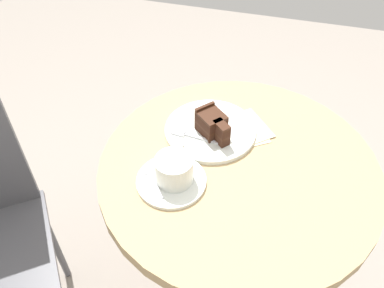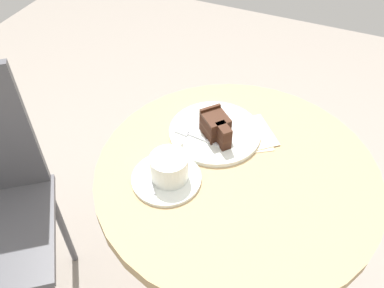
{
  "view_description": "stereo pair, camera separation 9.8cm",
  "coord_description": "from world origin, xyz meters",
  "px_view_note": "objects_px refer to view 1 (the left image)",
  "views": [
    {
      "loc": [
        -0.67,
        -0.06,
        1.47
      ],
      "look_at": [
        0.0,
        0.12,
        0.77
      ],
      "focal_mm": 38.0,
      "sensor_mm": 36.0,
      "label": 1
    },
    {
      "loc": [
        -0.63,
        -0.16,
        1.47
      ],
      "look_at": [
        0.0,
        0.12,
        0.77
      ],
      "focal_mm": 38.0,
      "sensor_mm": 36.0,
      "label": 2
    }
  ],
  "objects_px": {
    "cake_slice": "(213,124)",
    "napkin": "(240,130)",
    "coffee_cup": "(174,169)",
    "teaspoon": "(152,179)",
    "saucer": "(171,181)",
    "fork": "(192,136)",
    "cake_plate": "(210,130)"
  },
  "relations": [
    {
      "from": "cake_slice",
      "to": "napkin",
      "type": "height_order",
      "value": "cake_slice"
    },
    {
      "from": "coffee_cup",
      "to": "teaspoon",
      "type": "height_order",
      "value": "coffee_cup"
    },
    {
      "from": "coffee_cup",
      "to": "napkin",
      "type": "bearing_deg",
      "value": -28.38
    },
    {
      "from": "cake_slice",
      "to": "saucer",
      "type": "bearing_deg",
      "value": 162.3
    },
    {
      "from": "saucer",
      "to": "cake_slice",
      "type": "distance_m",
      "value": 0.19
    },
    {
      "from": "saucer",
      "to": "cake_slice",
      "type": "relative_size",
      "value": 1.61
    },
    {
      "from": "cake_slice",
      "to": "fork",
      "type": "distance_m",
      "value": 0.06
    },
    {
      "from": "cake_plate",
      "to": "cake_slice",
      "type": "xyz_separation_m",
      "value": [
        -0.02,
        -0.01,
        0.04
      ]
    },
    {
      "from": "coffee_cup",
      "to": "cake_slice",
      "type": "height_order",
      "value": "cake_slice"
    },
    {
      "from": "saucer",
      "to": "cake_plate",
      "type": "height_order",
      "value": "cake_plate"
    },
    {
      "from": "cake_slice",
      "to": "fork",
      "type": "xyz_separation_m",
      "value": [
        -0.03,
        0.05,
        -0.03
      ]
    },
    {
      "from": "saucer",
      "to": "napkin",
      "type": "distance_m",
      "value": 0.25
    },
    {
      "from": "napkin",
      "to": "cake_slice",
      "type": "bearing_deg",
      "value": 122.87
    },
    {
      "from": "cake_plate",
      "to": "coffee_cup",
      "type": "bearing_deg",
      "value": 167.59
    },
    {
      "from": "coffee_cup",
      "to": "teaspoon",
      "type": "xyz_separation_m",
      "value": [
        -0.02,
        0.05,
        -0.03
      ]
    },
    {
      "from": "saucer",
      "to": "napkin",
      "type": "bearing_deg",
      "value": -29.1
    },
    {
      "from": "cake_slice",
      "to": "cake_plate",
      "type": "bearing_deg",
      "value": 28.23
    },
    {
      "from": "teaspoon",
      "to": "cake_slice",
      "type": "height_order",
      "value": "cake_slice"
    },
    {
      "from": "coffee_cup",
      "to": "napkin",
      "type": "height_order",
      "value": "coffee_cup"
    },
    {
      "from": "cake_plate",
      "to": "napkin",
      "type": "bearing_deg",
      "value": -70.25
    },
    {
      "from": "saucer",
      "to": "coffee_cup",
      "type": "distance_m",
      "value": 0.04
    },
    {
      "from": "saucer",
      "to": "cake_plate",
      "type": "xyz_separation_m",
      "value": [
        0.19,
        -0.05,
        0.0
      ]
    },
    {
      "from": "fork",
      "to": "cake_slice",
      "type": "bearing_deg",
      "value": -144.63
    },
    {
      "from": "cake_plate",
      "to": "napkin",
      "type": "relative_size",
      "value": 1.22
    },
    {
      "from": "cake_slice",
      "to": "fork",
      "type": "bearing_deg",
      "value": 119.47
    },
    {
      "from": "cake_slice",
      "to": "napkin",
      "type": "bearing_deg",
      "value": -57.13
    },
    {
      "from": "coffee_cup",
      "to": "cake_slice",
      "type": "xyz_separation_m",
      "value": [
        0.17,
        -0.05,
        -0.0
      ]
    },
    {
      "from": "cake_plate",
      "to": "napkin",
      "type": "height_order",
      "value": "cake_plate"
    },
    {
      "from": "coffee_cup",
      "to": "teaspoon",
      "type": "distance_m",
      "value": 0.06
    },
    {
      "from": "napkin",
      "to": "fork",
      "type": "bearing_deg",
      "value": 121.47
    },
    {
      "from": "saucer",
      "to": "teaspoon",
      "type": "bearing_deg",
      "value": 105.21
    },
    {
      "from": "coffee_cup",
      "to": "fork",
      "type": "height_order",
      "value": "coffee_cup"
    }
  ]
}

